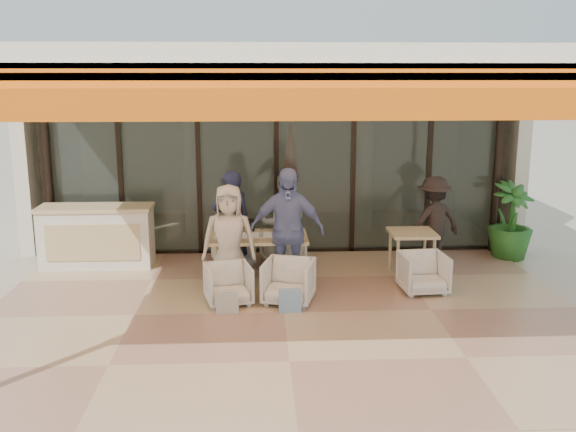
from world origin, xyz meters
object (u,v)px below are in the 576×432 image
at_px(chair_near_right, 288,280).
at_px(side_chair, 423,271).
at_px(standing_woman, 434,222).
at_px(dining_table, 258,239).
at_px(diner_grey, 284,224).
at_px(diner_periwinkle, 287,231).
at_px(host_counter, 97,236).
at_px(chair_far_left, 233,246).
at_px(diner_navy, 231,223).
at_px(chair_far_right, 283,246).
at_px(potted_palm, 511,220).
at_px(side_table, 412,238).
at_px(chair_near_left, 228,282).
at_px(diner_cream, 229,239).

distance_m(chair_near_right, side_chair, 2.02).
distance_m(chair_near_right, standing_woman, 3.04).
xyz_separation_m(dining_table, diner_grey, (0.43, 0.44, 0.13)).
bearing_deg(diner_periwinkle, host_counter, 159.18).
bearing_deg(host_counter, diner_periwinkle, -23.93).
height_order(chair_far_left, side_chair, side_chair).
xyz_separation_m(host_counter, diner_periwinkle, (3.08, -1.37, 0.39)).
xyz_separation_m(diner_periwinkle, side_chair, (2.00, -0.17, -0.60)).
bearing_deg(chair_far_left, diner_navy, 72.98).
bearing_deg(standing_woman, chair_far_right, -22.90).
xyz_separation_m(diner_navy, potted_palm, (4.79, 0.65, -0.17)).
bearing_deg(side_table, diner_periwinkle, -163.80).
bearing_deg(dining_table, potted_palm, 13.99).
bearing_deg(side_table, dining_table, -177.07).
height_order(standing_woman, potted_palm, standing_woman).
xyz_separation_m(dining_table, diner_navy, (-0.41, 0.44, 0.15)).
bearing_deg(chair_near_left, dining_table, 53.57).
distance_m(chair_near_right, diner_navy, 1.71).
bearing_deg(chair_near_right, diner_cream, 164.22).
xyz_separation_m(chair_far_right, chair_near_right, (0.00, -1.90, 0.03)).
bearing_deg(diner_grey, side_table, 168.84).
bearing_deg(chair_far_left, chair_far_right, 162.98).
bearing_deg(dining_table, side_table, 2.93).
bearing_deg(chair_far_right, chair_near_left, 44.82).
xyz_separation_m(side_chair, potted_palm, (1.95, 1.72, 0.34)).
distance_m(diner_periwinkle, standing_woman, 2.77).
bearing_deg(diner_grey, diner_navy, -2.06).
xyz_separation_m(diner_cream, potted_palm, (4.79, 1.55, -0.13)).
height_order(dining_table, standing_woman, standing_woman).
height_order(diner_navy, potted_palm, diner_navy).
height_order(diner_grey, potted_palm, diner_grey).
height_order(chair_far_left, chair_near_right, chair_near_right).
bearing_deg(side_chair, host_counter, 158.78).
relative_size(chair_far_right, potted_palm, 0.46).
bearing_deg(standing_woman, diner_grey, -11.47).
distance_m(diner_periwinkle, side_chair, 2.09).
distance_m(dining_table, side_table, 2.43).
bearing_deg(diner_navy, diner_cream, 71.67).
xyz_separation_m(diner_navy, diner_grey, (0.84, 0.00, -0.03)).
xyz_separation_m(chair_far_left, chair_near_left, (0.00, -1.90, -0.00)).
distance_m(host_counter, side_table, 5.14).
relative_size(host_counter, diner_navy, 1.10).
relative_size(chair_far_right, side_chair, 0.95).
height_order(chair_near_left, chair_near_right, chair_near_right).
height_order(dining_table, chair_far_left, dining_table).
bearing_deg(chair_far_right, side_table, 136.35).
distance_m(diner_cream, side_table, 2.90).
xyz_separation_m(chair_far_left, side_table, (2.84, -0.82, 0.32)).
bearing_deg(chair_far_left, potted_palm, 164.73).
distance_m(host_counter, side_chair, 5.31).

